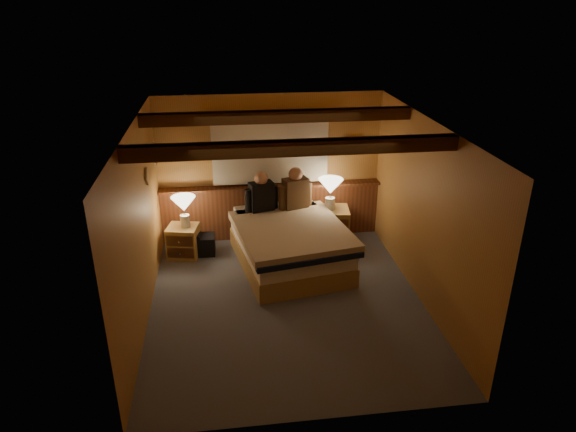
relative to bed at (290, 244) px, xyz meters
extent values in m
plane|color=#525662|center=(-0.18, -1.00, -0.35)|extent=(4.20, 4.20, 0.00)
plane|color=#DB8E52|center=(-0.18, -1.00, 2.05)|extent=(4.20, 4.20, 0.00)
plane|color=#B67B41|center=(-0.18, 1.10, 0.85)|extent=(3.60, 0.00, 3.60)
plane|color=#B67B41|center=(-1.98, -1.00, 0.85)|extent=(0.00, 4.20, 4.20)
plane|color=#B67B41|center=(1.62, -1.00, 0.85)|extent=(0.00, 4.20, 4.20)
plane|color=#B67B41|center=(-0.18, -3.10, 0.85)|extent=(3.60, 0.00, 3.60)
cube|color=brown|center=(-0.18, 1.04, 0.10)|extent=(3.60, 0.12, 0.90)
cube|color=brown|center=(-0.18, 0.98, 0.57)|extent=(3.60, 0.22, 0.04)
cylinder|color=#4D2C13|center=(-0.18, 1.02, 1.70)|extent=(2.10, 0.05, 0.05)
sphere|color=#4D2C13|center=(-1.23, 1.02, 1.70)|extent=(0.08, 0.08, 0.08)
sphere|color=#4D2C13|center=(0.87, 1.02, 1.70)|extent=(0.08, 0.08, 0.08)
cube|color=beige|center=(-0.18, 1.03, 1.15)|extent=(1.85, 0.08, 1.05)
cube|color=#4D2C13|center=(-0.18, -1.60, 1.96)|extent=(3.60, 0.15, 0.16)
cube|color=#4D2C13|center=(-0.18, -0.10, 1.96)|extent=(3.60, 0.15, 0.16)
cylinder|color=silver|center=(-1.92, 0.60, 1.40)|extent=(0.03, 0.55, 0.03)
torus|color=silver|center=(-1.89, 0.45, 1.28)|extent=(0.01, 0.21, 0.21)
torus|color=silver|center=(-1.89, 0.68, 1.28)|extent=(0.01, 0.21, 0.21)
cube|color=#A48352|center=(1.17, 1.08, 1.20)|extent=(0.30, 0.03, 0.25)
cube|color=beige|center=(1.17, 1.06, 1.20)|extent=(0.24, 0.01, 0.19)
cube|color=#B28A4C|center=(0.00, 0.02, -0.20)|extent=(1.75, 2.14, 0.29)
cube|color=white|center=(0.00, 0.02, 0.05)|extent=(1.70, 2.09, 0.23)
cube|color=black|center=(0.04, -0.22, 0.20)|extent=(1.74, 1.77, 0.08)
cube|color=#DEA098|center=(0.02, -0.10, 0.26)|extent=(1.81, 1.97, 0.12)
cube|color=white|center=(-0.49, 0.69, 0.25)|extent=(0.62, 0.42, 0.15)
cube|color=white|center=(0.23, 0.82, 0.25)|extent=(0.62, 0.42, 0.15)
cube|color=#B28A4C|center=(-1.61, 0.51, -0.10)|extent=(0.53, 0.50, 0.50)
cube|color=brown|center=(-1.65, 0.32, 0.00)|extent=(0.41, 0.11, 0.18)
cube|color=brown|center=(-1.65, 0.32, -0.20)|extent=(0.41, 0.11, 0.18)
cylinder|color=silver|center=(-1.65, 0.32, 0.00)|extent=(0.04, 0.04, 0.03)
cylinder|color=silver|center=(-1.65, 0.32, -0.20)|extent=(0.04, 0.04, 0.03)
cube|color=#B28A4C|center=(0.77, 0.64, -0.04)|extent=(0.61, 0.56, 0.61)
cube|color=brown|center=(0.74, 0.40, 0.08)|extent=(0.50, 0.08, 0.21)
cube|color=brown|center=(0.74, 0.40, -0.16)|extent=(0.50, 0.08, 0.21)
cylinder|color=silver|center=(0.74, 0.40, 0.08)|extent=(0.03, 0.03, 0.03)
cylinder|color=silver|center=(0.74, 0.40, -0.16)|extent=(0.03, 0.03, 0.03)
cylinder|color=white|center=(-1.56, 0.52, 0.25)|extent=(0.14, 0.14, 0.19)
cylinder|color=silver|center=(-1.56, 0.52, 0.37)|extent=(0.02, 0.02, 0.10)
cone|color=#FDEFC5|center=(-1.56, 0.52, 0.53)|extent=(0.37, 0.37, 0.23)
cylinder|color=white|center=(0.74, 0.64, 0.36)|extent=(0.15, 0.15, 0.20)
cylinder|color=silver|center=(0.74, 0.64, 0.49)|extent=(0.03, 0.03, 0.11)
cone|color=#FDEFC5|center=(0.74, 0.64, 0.66)|extent=(0.39, 0.39, 0.24)
cube|color=black|center=(-0.36, 0.62, 0.54)|extent=(0.41, 0.31, 0.48)
cylinder|color=black|center=(-0.57, 0.56, 0.50)|extent=(0.12, 0.12, 0.39)
cylinder|color=black|center=(-0.16, 0.68, 0.50)|extent=(0.12, 0.12, 0.39)
sphere|color=tan|center=(-0.36, 0.62, 0.85)|extent=(0.21, 0.21, 0.21)
cube|color=#4C341E|center=(0.18, 0.66, 0.55)|extent=(0.43, 0.33, 0.51)
cylinder|color=#4C341E|center=(-0.03, 0.60, 0.51)|extent=(0.12, 0.12, 0.41)
cylinder|color=#4C341E|center=(0.39, 0.73, 0.51)|extent=(0.12, 0.12, 0.41)
sphere|color=tan|center=(0.18, 0.66, 0.87)|extent=(0.22, 0.22, 0.22)
cube|color=black|center=(-1.38, 0.54, -0.20)|extent=(0.52, 0.32, 0.31)
cylinder|color=black|center=(-1.38, 0.54, -0.02)|extent=(0.09, 0.31, 0.08)
camera|label=1|loc=(-0.92, -6.81, 3.48)|focal=32.00mm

